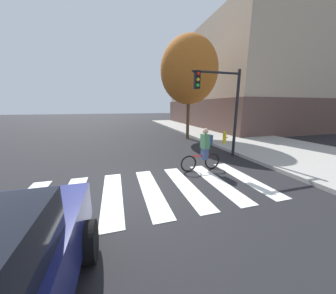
# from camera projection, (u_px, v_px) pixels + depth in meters

# --- Properties ---
(ground_plane) EXTENTS (120.00, 120.00, 0.00)m
(ground_plane) POSITION_uv_depth(u_px,v_px,m) (137.00, 192.00, 5.37)
(ground_plane) COLOR black
(crosswalk_stripes) EXTENTS (7.34, 3.28, 0.01)m
(crosswalk_stripes) POSITION_uv_depth(u_px,v_px,m) (151.00, 190.00, 5.49)
(crosswalk_stripes) COLOR silver
(crosswalk_stripes) RESTS_ON ground
(cyclist) EXTENTS (1.71, 0.37, 1.69)m
(cyclist) POSITION_uv_depth(u_px,v_px,m) (204.00, 150.00, 7.05)
(cyclist) COLOR black
(cyclist) RESTS_ON ground
(traffic_light_near) EXTENTS (2.47, 0.28, 4.20)m
(traffic_light_near) POSITION_uv_depth(u_px,v_px,m) (222.00, 99.00, 8.39)
(traffic_light_near) COLOR black
(traffic_light_near) RESTS_ON ground
(fire_hydrant) EXTENTS (0.33, 0.22, 0.78)m
(fire_hydrant) POSITION_uv_depth(u_px,v_px,m) (224.00, 137.00, 11.69)
(fire_hydrant) COLOR gold
(fire_hydrant) RESTS_ON sidewalk
(street_tree_near) EXTENTS (4.20, 4.20, 7.47)m
(street_tree_near) POSITION_uv_depth(u_px,v_px,m) (189.00, 71.00, 13.13)
(street_tree_near) COLOR #4C3823
(street_tree_near) RESTS_ON ground
(corner_building) EXTENTS (18.14, 18.22, 10.83)m
(corner_building) POSITION_uv_depth(u_px,v_px,m) (256.00, 84.00, 23.56)
(corner_building) COLOR brown
(corner_building) RESTS_ON ground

